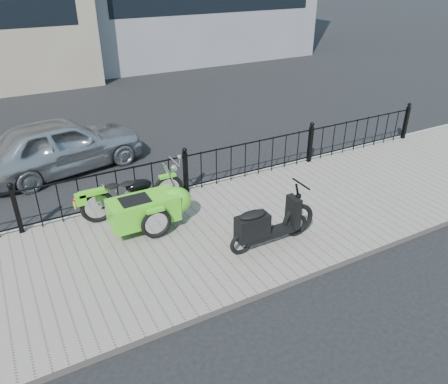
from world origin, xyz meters
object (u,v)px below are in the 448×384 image
motorcycle_sidecar (150,204)px  scooter (265,226)px  spare_tire (298,220)px  sedan_car (61,145)px

motorcycle_sidecar → scooter: (1.57, -1.69, -0.03)m
spare_tire → sedan_car: sedan_car is taller
scooter → spare_tire: size_ratio=2.53×
motorcycle_sidecar → spare_tire: motorcycle_sidecar is taller
scooter → sedan_car: 5.99m
sedan_car → scooter: bearing=-165.7°
scooter → spare_tire: 0.77m
scooter → sedan_car: sedan_car is taller
scooter → sedan_car: (-2.56, 5.41, 0.13)m
motorcycle_sidecar → spare_tire: size_ratio=3.44×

